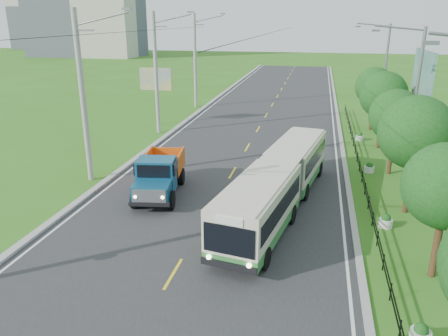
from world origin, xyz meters
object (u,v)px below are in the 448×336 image
(streetlight_mid, at_px, (413,98))
(bus, at_px, (279,180))
(pole_mid, at_px, (156,73))
(tree_third, at_px, (416,136))
(pole_near, at_px, (83,97))
(planter_far, at_px, (360,137))
(tree_second, at_px, (447,190))
(planter_mid, at_px, (369,168))
(planter_near, at_px, (386,221))
(planter_front, at_px, (421,334))
(tree_fourth, at_px, (396,118))
(pole_far, at_px, (195,60))
(tree_fifth, at_px, (384,98))
(billboard_left, at_px, (156,83))
(billboard_right, at_px, (422,78))
(tree_back, at_px, (375,88))
(streetlight_far, at_px, (383,72))
(dump_truck, at_px, (159,172))

(streetlight_mid, xyz_separation_m, bus, (-7.24, -7.07, -3.28))
(pole_mid, distance_m, tree_third, 22.25)
(pole_near, distance_m, planter_far, 21.83)
(tree_second, relative_size, streetlight_mid, 0.58)
(pole_near, xyz_separation_m, planter_mid, (16.86, 5.00, -4.81))
(pole_mid, bearing_deg, planter_far, 3.39)
(planter_near, xyz_separation_m, planter_mid, (0.00, 8.00, 0.00))
(planter_front, xyz_separation_m, planter_mid, (0.00, 16.00, 0.00))
(tree_fourth, height_order, planter_mid, tree_fourth)
(planter_far, bearing_deg, planter_near, -90.00)
(pole_far, bearing_deg, tree_fifth, -35.36)
(tree_third, bearing_deg, tree_fifth, 90.00)
(planter_far, relative_size, billboard_left, 0.13)
(pole_mid, xyz_separation_m, billboard_right, (20.56, -1.00, 0.25))
(streetlight_mid, xyz_separation_m, planter_near, (-2.04, -8.00, -4.62))
(tree_fifth, bearing_deg, planter_front, -93.25)
(pole_near, relative_size, tree_third, 1.67)
(planter_far, distance_m, billboard_right, 6.58)
(tree_second, bearing_deg, planter_front, -106.88)
(bus, bearing_deg, pole_far, 124.05)
(tree_back, relative_size, planter_front, 8.21)
(pole_mid, relative_size, tree_fifth, 1.72)
(streetlight_far, bearing_deg, planter_near, -95.30)
(bus, height_order, dump_truck, bus)
(tree_second, bearing_deg, billboard_left, 131.52)
(pole_far, xyz_separation_m, dump_truck, (4.97, -25.38, -3.77))
(pole_near, relative_size, streetlight_far, 1.10)
(pole_far, relative_size, bus, 0.71)
(planter_front, distance_m, planter_mid, 16.00)
(billboard_left, bearing_deg, planter_mid, -28.92)
(planter_mid, bearing_deg, planter_far, 90.00)
(tree_back, height_order, streetlight_far, streetlight_far)
(planter_front, distance_m, dump_truck, 15.33)
(tree_fifth, bearing_deg, planter_near, -95.08)
(planter_near, bearing_deg, tree_fourth, 81.23)
(pole_near, xyz_separation_m, planter_far, (16.86, 13.00, -4.81))
(tree_fifth, xyz_separation_m, streetlight_mid, (0.79, -6.14, 1.05))
(planter_far, relative_size, billboard_right, 0.09)
(dump_truck, bearing_deg, tree_third, -6.75)
(tree_third, height_order, streetlight_far, streetlight_far)
(tree_back, distance_m, dump_truck, 22.83)
(pole_mid, height_order, tree_third, pole_mid)
(tree_back, bearing_deg, planter_near, -93.57)
(tree_back, bearing_deg, planter_far, -106.88)
(planter_mid, bearing_deg, tree_fourth, 6.39)
(planter_front, height_order, planter_mid, same)
(tree_fifth, height_order, planter_far, tree_fifth)
(planter_mid, bearing_deg, billboard_right, 58.34)
(tree_back, bearing_deg, dump_truck, -125.38)
(planter_near, bearing_deg, planter_mid, 90.00)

